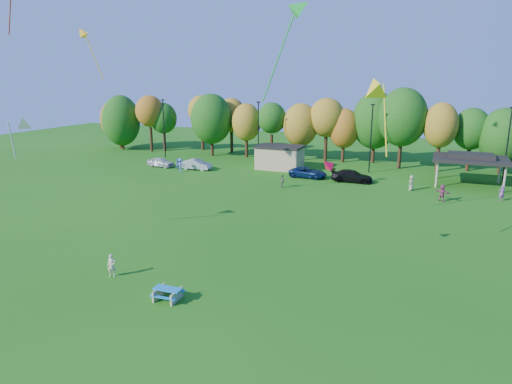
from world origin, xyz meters
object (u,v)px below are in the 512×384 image
at_px(kite_flyer, 112,266).
at_px(car_b, 196,164).
at_px(picnic_table, 168,293).
at_px(car_c, 308,172).
at_px(car_a, 161,162).
at_px(car_d, 352,176).

distance_m(kite_flyer, car_b, 34.87).
height_order(picnic_table, car_b, car_b).
xyz_separation_m(car_b, car_c, (15.74, 0.75, -0.05)).
distance_m(picnic_table, car_a, 40.79).
distance_m(kite_flyer, car_a, 37.01).
relative_size(car_a, car_c, 0.84).
xyz_separation_m(picnic_table, car_c, (-1.36, 34.81, 0.25)).
distance_m(car_a, car_d, 27.07).
xyz_separation_m(kite_flyer, car_c, (3.68, 33.46, -0.09)).
height_order(kite_flyer, car_a, kite_flyer).
distance_m(car_b, car_d, 21.39).
xyz_separation_m(car_b, car_d, (21.39, 0.38, 0.01)).
distance_m(picnic_table, car_b, 38.12).
xyz_separation_m(car_a, car_b, (5.67, 0.23, 0.03)).
xyz_separation_m(kite_flyer, car_d, (9.33, 33.10, -0.03)).
height_order(picnic_table, car_d, car_d).
xyz_separation_m(car_c, car_d, (5.65, -0.36, 0.06)).
height_order(car_c, car_d, car_d).
bearing_deg(car_b, car_c, -87.59).
xyz_separation_m(picnic_table, car_a, (-22.78, 33.84, 0.28)).
relative_size(kite_flyer, car_c, 0.32).
bearing_deg(car_c, car_a, 95.77).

